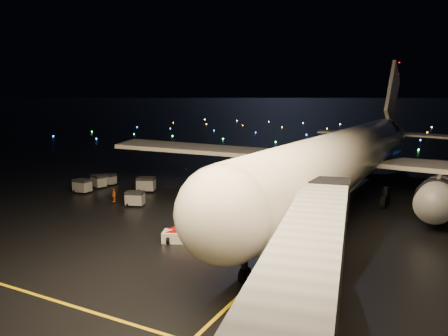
{
  "coord_description": "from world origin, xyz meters",
  "views": [
    {
      "loc": [
        23.12,
        -27.49,
        12.75
      ],
      "look_at": [
        2.48,
        12.0,
        5.0
      ],
      "focal_mm": 35.0,
      "sensor_mm": 36.0,
      "label": 1
    }
  ],
  "objects_px": {
    "baggage_cart_3": "(109,180)",
    "baggage_cart_4": "(82,186)",
    "airliner": "(353,125)",
    "belt_loader": "(186,225)",
    "baggage_cart_2": "(99,181)",
    "crew_c": "(114,195)",
    "baggage_cart_1": "(146,184)",
    "baggage_cart_0": "(135,199)"
  },
  "relations": [
    {
      "from": "baggage_cart_0",
      "to": "baggage_cart_4",
      "type": "xyz_separation_m",
      "value": [
        -10.24,
        2.08,
        0.04
      ]
    },
    {
      "from": "baggage_cart_2",
      "to": "baggage_cart_3",
      "type": "relative_size",
      "value": 1.12
    },
    {
      "from": "baggage_cart_1",
      "to": "baggage_cart_4",
      "type": "distance_m",
      "value": 8.12
    },
    {
      "from": "crew_c",
      "to": "baggage_cart_3",
      "type": "xyz_separation_m",
      "value": [
        -7.13,
        6.99,
        -0.04
      ]
    },
    {
      "from": "baggage_cart_0",
      "to": "baggage_cart_4",
      "type": "height_order",
      "value": "baggage_cart_4"
    },
    {
      "from": "airliner",
      "to": "belt_loader",
      "type": "bearing_deg",
      "value": -109.96
    },
    {
      "from": "crew_c",
      "to": "baggage_cart_4",
      "type": "height_order",
      "value": "baggage_cart_4"
    },
    {
      "from": "baggage_cart_1",
      "to": "baggage_cart_2",
      "type": "distance_m",
      "value": 7.35
    },
    {
      "from": "airliner",
      "to": "crew_c",
      "type": "xyz_separation_m",
      "value": [
        -24.3,
        -14.26,
        -8.13
      ]
    },
    {
      "from": "belt_loader",
      "to": "baggage_cart_0",
      "type": "xyz_separation_m",
      "value": [
        -11.63,
        7.48,
        -0.61
      ]
    },
    {
      "from": "baggage_cart_0",
      "to": "crew_c",
      "type": "bearing_deg",
      "value": 153.99
    },
    {
      "from": "crew_c",
      "to": "baggage_cart_4",
      "type": "xyz_separation_m",
      "value": [
        -6.83,
        1.72,
        0.09
      ]
    },
    {
      "from": "baggage_cart_2",
      "to": "baggage_cart_3",
      "type": "height_order",
      "value": "baggage_cart_2"
    },
    {
      "from": "crew_c",
      "to": "baggage_cart_3",
      "type": "height_order",
      "value": "crew_c"
    },
    {
      "from": "baggage_cart_3",
      "to": "baggage_cart_4",
      "type": "relative_size",
      "value": 0.86
    },
    {
      "from": "baggage_cart_1",
      "to": "belt_loader",
      "type": "bearing_deg",
      "value": -64.21
    },
    {
      "from": "baggage_cart_1",
      "to": "airliner",
      "type": "bearing_deg",
      "value": -2.67
    },
    {
      "from": "airliner",
      "to": "baggage_cart_2",
      "type": "xyz_separation_m",
      "value": [
        -31.52,
        -9.15,
        -8.08
      ]
    },
    {
      "from": "baggage_cart_1",
      "to": "baggage_cart_2",
      "type": "relative_size",
      "value": 1.12
    },
    {
      "from": "baggage_cart_0",
      "to": "baggage_cart_1",
      "type": "xyz_separation_m",
      "value": [
        -3.36,
        6.39,
        0.11
      ]
    },
    {
      "from": "airliner",
      "to": "crew_c",
      "type": "relative_size",
      "value": 39.93
    },
    {
      "from": "baggage_cart_1",
      "to": "baggage_cart_2",
      "type": "xyz_separation_m",
      "value": [
        -7.29,
        -0.93,
        -0.1
      ]
    },
    {
      "from": "airliner",
      "to": "baggage_cart_3",
      "type": "height_order",
      "value": "airliner"
    },
    {
      "from": "belt_loader",
      "to": "baggage_cart_4",
      "type": "height_order",
      "value": "belt_loader"
    },
    {
      "from": "baggage_cart_4",
      "to": "baggage_cart_1",
      "type": "bearing_deg",
      "value": 31.19
    },
    {
      "from": "crew_c",
      "to": "baggage_cart_3",
      "type": "distance_m",
      "value": 9.98
    },
    {
      "from": "airliner",
      "to": "baggage_cart_4",
      "type": "xyz_separation_m",
      "value": [
        -31.12,
        -12.53,
        -8.04
      ]
    },
    {
      "from": "belt_loader",
      "to": "baggage_cart_3",
      "type": "relative_size",
      "value": 3.37
    },
    {
      "from": "belt_loader",
      "to": "baggage_cart_0",
      "type": "height_order",
      "value": "belt_loader"
    },
    {
      "from": "belt_loader",
      "to": "baggage_cart_4",
      "type": "relative_size",
      "value": 2.89
    },
    {
      "from": "baggage_cart_4",
      "to": "baggage_cart_3",
      "type": "bearing_deg",
      "value": 92.4
    },
    {
      "from": "baggage_cart_0",
      "to": "baggage_cart_4",
      "type": "bearing_deg",
      "value": 148.52
    },
    {
      "from": "baggage_cart_2",
      "to": "baggage_cart_4",
      "type": "xyz_separation_m",
      "value": [
        0.4,
        -3.38,
        0.03
      ]
    },
    {
      "from": "belt_loader",
      "to": "baggage_cart_3",
      "type": "distance_m",
      "value": 26.69
    },
    {
      "from": "belt_loader",
      "to": "baggage_cart_4",
      "type": "distance_m",
      "value": 23.88
    },
    {
      "from": "crew_c",
      "to": "baggage_cart_0",
      "type": "bearing_deg",
      "value": 63.45
    },
    {
      "from": "airliner",
      "to": "baggage_cart_1",
      "type": "bearing_deg",
      "value": -158.51
    },
    {
      "from": "airliner",
      "to": "baggage_cart_1",
      "type": "relative_size",
      "value": 28.33
    },
    {
      "from": "belt_loader",
      "to": "baggage_cart_2",
      "type": "xyz_separation_m",
      "value": [
        -22.27,
        12.95,
        -0.6
      ]
    },
    {
      "from": "baggage_cart_4",
      "to": "crew_c",
      "type": "bearing_deg",
      "value": -15.01
    },
    {
      "from": "belt_loader",
      "to": "baggage_cart_1",
      "type": "relative_size",
      "value": 2.68
    },
    {
      "from": "crew_c",
      "to": "baggage_cart_0",
      "type": "relative_size",
      "value": 0.8
    }
  ]
}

